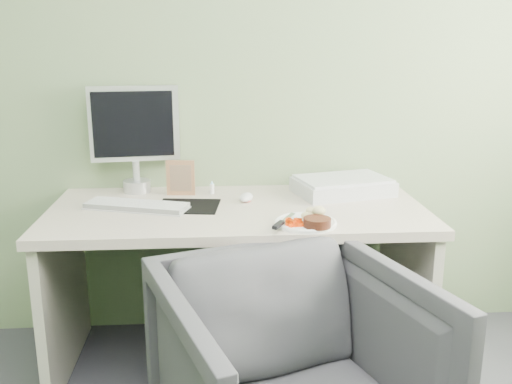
{
  "coord_description": "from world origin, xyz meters",
  "views": [
    {
      "loc": [
        -0.08,
        -0.71,
        1.42
      ],
      "look_at": [
        0.07,
        1.5,
        0.83
      ],
      "focal_mm": 40.0,
      "sensor_mm": 36.0,
      "label": 1
    }
  ],
  "objects": [
    {
      "name": "desk_chair",
      "position": [
        0.15,
        0.88,
        0.37
      ],
      "size": [
        1.0,
        1.01,
        0.73
      ],
      "primitive_type": "imported",
      "rotation": [
        0.0,
        0.0,
        0.33
      ],
      "color": "#313135",
      "rests_on": "floor"
    },
    {
      "name": "photo_frame",
      "position": [
        -0.25,
        1.85,
        0.81
      ],
      "size": [
        0.13,
        0.03,
        0.16
      ],
      "primitive_type": "cube",
      "rotation": [
        0.0,
        0.0,
        -0.1
      ],
      "color": "brown",
      "rests_on": "desk"
    },
    {
      "name": "eyedrop_bottle",
      "position": [
        -0.11,
        1.86,
        0.76
      ],
      "size": [
        0.02,
        0.02,
        0.06
      ],
      "color": "white",
      "rests_on": "desk"
    },
    {
      "name": "potato_pile",
      "position": [
        0.28,
        1.4,
        0.77
      ],
      "size": [
        0.11,
        0.1,
        0.05
      ],
      "primitive_type": "ellipsoid",
      "rotation": [
        0.0,
        0.0,
        -0.27
      ],
      "color": "tan",
      "rests_on": "plate"
    },
    {
      "name": "plate",
      "position": [
        0.26,
        1.37,
        0.74
      ],
      "size": [
        0.24,
        0.24,
        0.01
      ],
      "primitive_type": "cylinder",
      "color": "white",
      "rests_on": "desk"
    },
    {
      "name": "monitor",
      "position": [
        -0.46,
        1.94,
        1.01
      ],
      "size": [
        0.41,
        0.13,
        0.49
      ],
      "rotation": [
        0.0,
        0.0,
        0.12
      ],
      "color": "silver",
      "rests_on": "desk"
    },
    {
      "name": "computer_mouse",
      "position": [
        0.04,
        1.72,
        0.75
      ],
      "size": [
        0.08,
        0.11,
        0.04
      ],
      "primitive_type": "ellipsoid",
      "rotation": [
        0.0,
        0.0,
        -0.25
      ],
      "color": "white",
      "rests_on": "desk"
    },
    {
      "name": "keyboard",
      "position": [
        -0.43,
        1.63,
        0.75
      ],
      "size": [
        0.45,
        0.25,
        0.02
      ],
      "primitive_type": "cube",
      "rotation": [
        0.0,
        0.0,
        -0.31
      ],
      "color": "white",
      "rests_on": "desk"
    },
    {
      "name": "wall_back",
      "position": [
        0.0,
        2.0,
        1.35
      ],
      "size": [
        3.5,
        0.0,
        3.5
      ],
      "primitive_type": "plane",
      "rotation": [
        1.57,
        0.0,
        0.0
      ],
      "color": "#68825B",
      "rests_on": "floor"
    },
    {
      "name": "scanner",
      "position": [
        0.5,
        1.82,
        0.76
      ],
      "size": [
        0.48,
        0.38,
        0.07
      ],
      "primitive_type": "cube",
      "rotation": [
        0.0,
        0.0,
        0.25
      ],
      "color": "silver",
      "rests_on": "desk"
    },
    {
      "name": "carrot_heap",
      "position": [
        0.21,
        1.33,
        0.76
      ],
      "size": [
        0.06,
        0.05,
        0.04
      ],
      "primitive_type": "cube",
      "rotation": [
        0.0,
        0.0,
        -0.05
      ],
      "color": "#FF3E05",
      "rests_on": "plate"
    },
    {
      "name": "desk",
      "position": [
        0.0,
        1.62,
        0.55
      ],
      "size": [
        1.6,
        0.75,
        0.73
      ],
      "color": "#BFB0A0",
      "rests_on": "floor"
    },
    {
      "name": "steak_knife",
      "position": [
        0.16,
        1.33,
        0.75
      ],
      "size": [
        0.11,
        0.2,
        0.02
      ],
      "rotation": [
        0.0,
        0.0,
        1.1
      ],
      "color": "silver",
      "rests_on": "plate"
    },
    {
      "name": "steak",
      "position": [
        0.29,
        1.3,
        0.76
      ],
      "size": [
        0.14,
        0.14,
        0.03
      ],
      "primitive_type": "cylinder",
      "rotation": [
        0.0,
        0.0,
        -0.39
      ],
      "color": "black",
      "rests_on": "plate"
    },
    {
      "name": "mousepad",
      "position": [
        -0.21,
        1.65,
        0.73
      ],
      "size": [
        0.28,
        0.26,
        0.0
      ],
      "primitive_type": "cube",
      "rotation": [
        0.0,
        0.0,
        -0.12
      ],
      "color": "black",
      "rests_on": "desk"
    }
  ]
}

